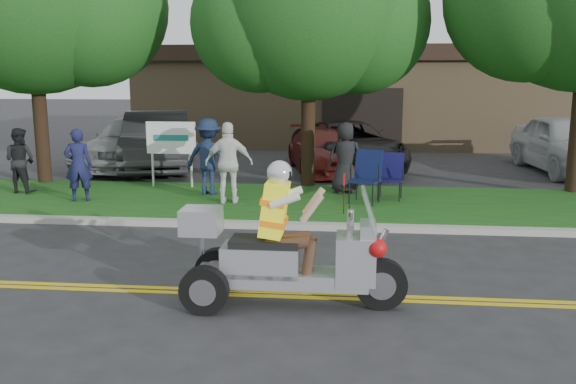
# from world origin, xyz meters

# --- Properties ---
(ground) EXTENTS (120.00, 120.00, 0.00)m
(ground) POSITION_xyz_m (0.00, 0.00, 0.00)
(ground) COLOR #28282B
(ground) RESTS_ON ground
(centerline_near) EXTENTS (60.00, 0.10, 0.01)m
(centerline_near) POSITION_xyz_m (0.00, -0.58, 0.01)
(centerline_near) COLOR gold
(centerline_near) RESTS_ON ground
(centerline_far) EXTENTS (60.00, 0.10, 0.01)m
(centerline_far) POSITION_xyz_m (0.00, -0.42, 0.01)
(centerline_far) COLOR gold
(centerline_far) RESTS_ON ground
(curb) EXTENTS (60.00, 0.25, 0.12)m
(curb) POSITION_xyz_m (0.00, 3.05, 0.06)
(curb) COLOR #A8A89E
(curb) RESTS_ON ground
(grass_verge) EXTENTS (60.00, 4.00, 0.10)m
(grass_verge) POSITION_xyz_m (0.00, 5.20, 0.06)
(grass_verge) COLOR #194813
(grass_verge) RESTS_ON ground
(commercial_building) EXTENTS (18.00, 8.20, 4.00)m
(commercial_building) POSITION_xyz_m (2.00, 18.98, 2.01)
(commercial_building) COLOR #9E7F5B
(commercial_building) RESTS_ON ground
(tree_mid) EXTENTS (5.88, 4.80, 7.05)m
(tree_mid) POSITION_xyz_m (0.55, 7.23, 4.43)
(tree_mid) COLOR #332114
(tree_mid) RESTS_ON ground
(business_sign) EXTENTS (1.25, 0.06, 1.75)m
(business_sign) POSITION_xyz_m (-2.90, 6.60, 1.26)
(business_sign) COLOR silver
(business_sign) RESTS_ON ground
(trike_scooter) EXTENTS (2.87, 0.95, 1.88)m
(trike_scooter) POSITION_xyz_m (0.74, -0.87, 0.66)
(trike_scooter) COLOR black
(trike_scooter) RESTS_ON ground
(lawn_chair_a) EXTENTS (0.79, 0.80, 1.16)m
(lawn_chair_a) POSITION_xyz_m (1.95, 5.20, 0.76)
(lawn_chair_a) COLOR black
(lawn_chair_a) RESTS_ON grass_verge
(lawn_chair_b) EXTENTS (0.64, 0.65, 1.04)m
(lawn_chair_b) POSITION_xyz_m (2.51, 5.68, 0.69)
(lawn_chair_b) COLOR black
(lawn_chair_b) RESTS_ON grass_verge
(spectator_adult_left) EXTENTS (0.69, 0.55, 1.63)m
(spectator_adult_left) POSITION_xyz_m (-4.48, 4.69, 0.92)
(spectator_adult_left) COLOR #181943
(spectator_adult_left) RESTS_ON grass_verge
(spectator_adult_mid) EXTENTS (0.84, 0.70, 1.56)m
(spectator_adult_mid) POSITION_xyz_m (-6.30, 5.49, 0.88)
(spectator_adult_mid) COLOR black
(spectator_adult_mid) RESTS_ON grass_verge
(spectator_adult_right) EXTENTS (1.09, 0.54, 1.79)m
(spectator_adult_right) POSITION_xyz_m (-1.08, 4.82, 1.00)
(spectator_adult_right) COLOR white
(spectator_adult_right) RESTS_ON grass_verge
(spectator_chair_a) EXTENTS (1.27, 0.88, 1.80)m
(spectator_chair_a) POSITION_xyz_m (-1.75, 5.75, 1.00)
(spectator_chair_a) COLOR #182442
(spectator_chair_a) RESTS_ON grass_verge
(spectator_chair_b) EXTENTS (0.91, 0.67, 1.71)m
(spectator_chair_b) POSITION_xyz_m (1.46, 6.23, 0.96)
(spectator_chair_b) COLOR black
(spectator_chair_b) RESTS_ON grass_verge
(parked_car_far_left) EXTENTS (2.98, 5.42, 1.75)m
(parked_car_far_left) POSITION_xyz_m (-5.00, 10.03, 0.87)
(parked_car_far_left) COLOR #999BA0
(parked_car_far_left) RESTS_ON ground
(parked_car_left) EXTENTS (3.21, 5.70, 1.78)m
(parked_car_left) POSITION_xyz_m (-4.35, 9.93, 0.89)
(parked_car_left) COLOR #2A2A2C
(parked_car_left) RESTS_ON ground
(parked_car_mid) EXTENTS (4.11, 5.81, 1.47)m
(parked_car_mid) POSITION_xyz_m (1.50, 10.66, 0.74)
(parked_car_mid) COLOR black
(parked_car_mid) RESTS_ON ground
(parked_car_right) EXTENTS (2.77, 4.79, 1.31)m
(parked_car_right) POSITION_xyz_m (0.80, 10.04, 0.65)
(parked_car_right) COLOR #551613
(parked_car_right) RESTS_ON ground
(parked_car_far_right) EXTENTS (2.38, 5.24, 1.74)m
(parked_car_far_right) POSITION_xyz_m (8.00, 10.61, 0.87)
(parked_car_far_right) COLOR #B5B8BD
(parked_car_far_right) RESTS_ON ground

